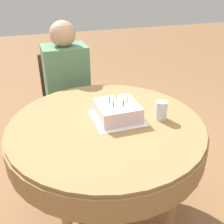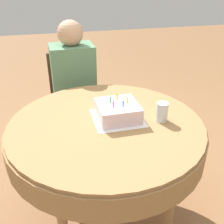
# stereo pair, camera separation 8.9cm
# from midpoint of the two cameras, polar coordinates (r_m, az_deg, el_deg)

# --- Properties ---
(ground_plane) EXTENTS (12.00, 12.00, 0.00)m
(ground_plane) POSITION_cam_midpoint_polar(r_m,az_deg,el_deg) (1.90, -2.49, -21.32)
(ground_plane) COLOR #8C603D
(dining_table) EXTENTS (1.08, 1.08, 0.72)m
(dining_table) POSITION_cam_midpoint_polar(r_m,az_deg,el_deg) (1.47, -3.01, -5.13)
(dining_table) COLOR #9E7547
(dining_table) RESTS_ON ground_plane
(chair) EXTENTS (0.43, 0.43, 0.84)m
(chair) POSITION_cam_midpoint_polar(r_m,az_deg,el_deg) (2.31, -10.84, 2.51)
(chair) COLOR #4C331E
(chair) RESTS_ON ground_plane
(person) EXTENTS (0.34, 0.35, 1.13)m
(person) POSITION_cam_midpoint_polar(r_m,az_deg,el_deg) (2.14, -10.94, 6.75)
(person) COLOR tan
(person) RESTS_ON ground_plane
(napkin) EXTENTS (0.27, 0.27, 0.00)m
(napkin) POSITION_cam_midpoint_polar(r_m,az_deg,el_deg) (1.47, -0.58, -1.28)
(napkin) COLOR white
(napkin) RESTS_ON dining_table
(birthday_cake) EXTENTS (0.22, 0.22, 0.12)m
(birthday_cake) POSITION_cam_midpoint_polar(r_m,az_deg,el_deg) (1.44, -0.59, 0.26)
(birthday_cake) COLOR silver
(birthday_cake) RESTS_ON dining_table
(drinking_glass) EXTENTS (0.06, 0.06, 0.11)m
(drinking_glass) POSITION_cam_midpoint_polar(r_m,az_deg,el_deg) (1.45, 8.97, 0.34)
(drinking_glass) COLOR silver
(drinking_glass) RESTS_ON dining_table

